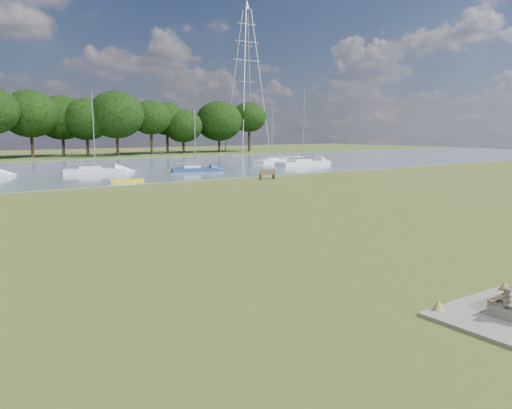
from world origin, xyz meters
TOP-DOWN VIEW (x-y plane):
  - ground at (0.00, 0.00)m, footprint 220.00×220.00m
  - river at (0.00, 42.00)m, footprint 220.00×40.00m
  - far_bank at (0.00, 72.00)m, footprint 220.00×20.00m
  - riverbank_bench at (16.24, 19.34)m, footprint 1.69×0.81m
  - kayak at (3.65, 24.00)m, footprint 3.04×1.68m
  - pylon at (47.85, 70.00)m, footprint 7.02×4.92m
  - sailboat_1 at (31.28, 38.91)m, footprint 6.66×3.66m
  - sailboat_2 at (14.41, 31.08)m, footprint 5.63×3.14m
  - sailboat_5 at (4.14, 35.34)m, footprint 6.81×4.04m
  - sailboat_6 at (31.14, 31.65)m, footprint 8.32×2.67m

SIDE VIEW (x-z plane):
  - ground at x=0.00m, z-range 0.00..0.00m
  - river at x=0.00m, z-range -0.05..0.05m
  - far_bank at x=0.00m, z-range -0.20..0.20m
  - kayak at x=3.65m, z-range 0.05..0.35m
  - sailboat_2 at x=14.41m, z-range -3.05..3.97m
  - sailboat_1 at x=31.28m, z-range -3.42..4.37m
  - riverbank_bench at x=16.24m, z-range 0.00..1.00m
  - sailboat_5 at x=4.14m, z-range -3.92..4.98m
  - sailboat_6 at x=31.14m, z-range -4.47..5.57m
  - pylon at x=47.85m, z-range 4.01..35.48m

